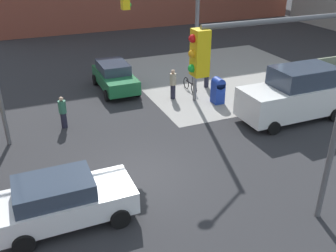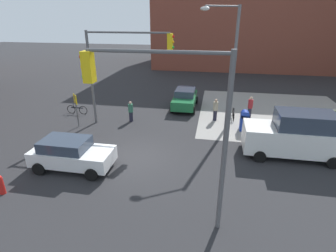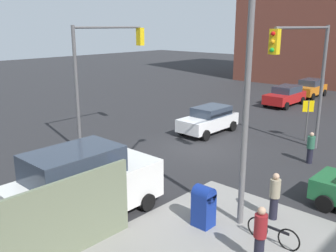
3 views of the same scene
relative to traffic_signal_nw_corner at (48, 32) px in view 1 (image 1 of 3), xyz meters
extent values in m
plane|color=#28282B|center=(2.21, -4.50, -4.66)|extent=(120.00, 120.00, 0.00)
cube|color=gray|center=(11.21, 4.50, -4.65)|extent=(12.00, 12.00, 0.01)
sphere|color=green|center=(3.48, 0.00, 0.87)|extent=(0.18, 0.18, 0.18)
cylinder|color=#59595B|center=(4.46, -9.00, 1.72)|extent=(4.51, 0.12, 0.12)
cube|color=yellow|center=(2.21, -9.00, 1.19)|extent=(0.32, 0.36, 1.00)
sphere|color=red|center=(2.03, -9.00, 1.51)|extent=(0.18, 0.18, 0.18)
sphere|color=orange|center=(2.03, -9.00, 1.19)|extent=(0.18, 0.18, 0.18)
sphere|color=green|center=(2.03, -9.00, 0.87)|extent=(0.18, 0.18, 0.18)
cylinder|color=slate|center=(7.41, 1.30, -0.66)|extent=(0.20, 0.20, 8.00)
cube|color=navy|center=(8.41, 0.50, -4.08)|extent=(0.56, 0.64, 1.15)
cylinder|color=navy|center=(8.41, 0.50, -3.51)|extent=(0.56, 0.64, 0.56)
cube|color=#1E6638|center=(3.81, 4.53, -3.96)|extent=(1.80, 4.16, 0.75)
cube|color=#2D3847|center=(3.81, 4.86, -3.31)|extent=(1.58, 2.33, 0.55)
cylinder|color=black|center=(4.71, 3.11, -4.34)|extent=(0.22, 0.64, 0.64)
cylinder|color=black|center=(2.91, 3.11, -4.34)|extent=(0.22, 0.64, 0.64)
cylinder|color=black|center=(4.71, 5.94, -4.34)|extent=(0.22, 0.64, 0.64)
cylinder|color=black|center=(2.91, 5.94, -4.34)|extent=(0.22, 0.64, 0.64)
cube|color=white|center=(-0.70, -6.12, -3.96)|extent=(4.14, 1.80, 0.75)
cube|color=#2D3847|center=(-1.04, -6.12, -3.31)|extent=(2.32, 1.58, 0.55)
cylinder|color=black|center=(0.70, -5.22, -4.34)|extent=(0.64, 0.22, 0.64)
cylinder|color=black|center=(0.70, -7.02, -4.34)|extent=(0.64, 0.22, 0.64)
cylinder|color=black|center=(-2.11, -5.22, -4.34)|extent=(0.64, 0.22, 0.64)
cylinder|color=black|center=(-2.11, -7.02, -4.34)|extent=(0.64, 0.22, 0.64)
cube|color=white|center=(10.76, -2.70, -3.64)|extent=(5.40, 2.10, 1.40)
cube|color=#2D3847|center=(11.19, -2.70, -2.49)|extent=(3.02, 1.85, 0.90)
cylinder|color=black|center=(8.92, -3.75, -4.34)|extent=(0.64, 0.22, 0.64)
cylinder|color=black|center=(8.92, -1.65, -4.34)|extent=(0.64, 0.22, 0.64)
cylinder|color=black|center=(12.59, -3.75, -4.34)|extent=(0.64, 0.22, 0.64)
cylinder|color=black|center=(12.59, -1.65, -4.34)|extent=(0.64, 0.22, 0.64)
cylinder|color=#9E937A|center=(6.41, 2.00, -3.51)|extent=(0.36, 0.36, 0.65)
sphere|color=tan|center=(6.41, 2.00, -3.08)|extent=(0.22, 0.22, 0.22)
cylinder|color=#1E1E2D|center=(6.41, 2.00, -4.25)|extent=(0.28, 0.28, 0.82)
cylinder|color=#2D664C|center=(0.21, 0.70, -3.60)|extent=(0.36, 0.36, 0.60)
sphere|color=tan|center=(0.21, 0.70, -3.20)|extent=(0.20, 0.20, 0.20)
cylinder|color=#1E1E2D|center=(0.21, 0.70, -4.28)|extent=(0.28, 0.28, 0.76)
cylinder|color=maroon|center=(9.01, 2.90, -3.47)|extent=(0.36, 0.36, 0.67)
sphere|color=tan|center=(9.01, 2.90, -3.02)|extent=(0.23, 0.23, 0.23)
cylinder|color=#1E1E2D|center=(9.01, 2.90, -4.23)|extent=(0.28, 0.28, 0.85)
torus|color=black|center=(7.81, 3.22, -4.33)|extent=(0.05, 0.71, 0.71)
torus|color=black|center=(7.81, 2.18, -4.33)|extent=(0.05, 0.71, 0.71)
cube|color=black|center=(7.81, 2.70, -4.15)|extent=(0.04, 1.04, 0.08)
cylinder|color=black|center=(7.81, 2.42, -3.91)|extent=(0.04, 0.04, 0.40)
camera|label=1|loc=(-1.45, -15.92, 3.33)|focal=40.00mm
camera|label=2|loc=(6.24, -16.87, 2.72)|focal=28.00mm
camera|label=3|loc=(17.47, 7.23, 1.82)|focal=40.00mm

